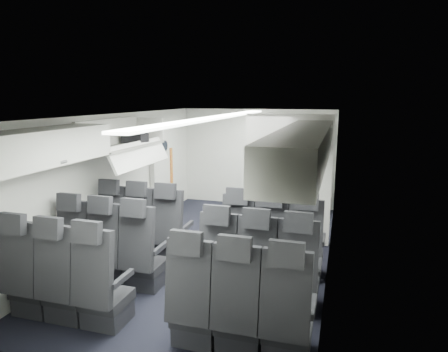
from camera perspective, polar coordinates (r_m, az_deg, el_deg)
The scene contains 14 objects.
cabin_shell at distance 6.10m, azimuth -1.08°, elevation -0.94°, with size 3.41×6.01×2.16m.
seat_row_front at distance 5.81m, azimuth -2.68°, elevation -8.97°, with size 3.33×0.56×1.24m.
seat_row_mid at distance 5.03m, azimuth -6.15°, elevation -12.32°, with size 3.33×0.56×1.24m.
seat_row_rear at distance 4.30m, azimuth -11.00°, elevation -16.78°, with size 3.33×0.56×1.24m.
overhead_bin_left_rear at distance 4.92m, azimuth -24.45°, elevation 3.82°, with size 0.53×1.80×0.40m.
overhead_bin_left_front_open at distance 6.37m, azimuth -14.32°, elevation 4.82°, with size 0.64×1.70×0.72m.
overhead_bin_right_rear at distance 3.74m, azimuth 10.05°, elevation 2.62°, with size 0.53×1.80×0.40m.
overhead_bin_right_front at distance 5.47m, azimuth 12.24°, elevation 5.22°, with size 0.53×1.70×0.40m.
bulkhead_partition at distance 6.66m, azimuth 9.10°, elevation -0.46°, with size 1.40×0.15×2.13m.
galley_unit at distance 8.56m, azimuth 10.61°, elevation 1.22°, with size 0.85×0.52×1.90m.
boarding_door at distance 8.14m, azimuth -8.76°, elevation 0.81°, with size 0.12×1.27×1.86m.
flight_attendant at distance 7.48m, azimuth 5.49°, elevation -1.52°, with size 0.56×0.37×1.53m, color black.
carry_on_bag at distance 6.57m, azimuth -12.63°, elevation 5.62°, with size 0.37×0.26×0.22m, color black.
papers at distance 7.34m, azimuth 6.91°, elevation 0.37°, with size 0.22×0.02×0.15m, color white.
Camera 1 is at (1.82, -5.67, 2.41)m, focal length 32.00 mm.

